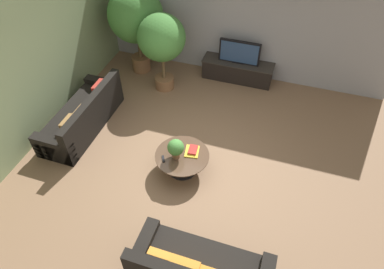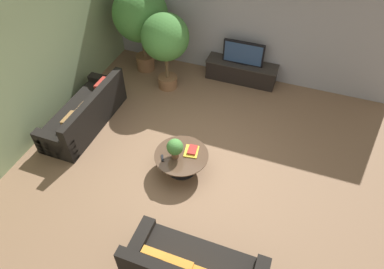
# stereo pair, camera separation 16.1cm
# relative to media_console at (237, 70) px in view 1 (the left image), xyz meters

# --- Properties ---
(ground_plane) EXTENTS (24.00, 24.00, 0.00)m
(ground_plane) POSITION_rel_media_console_xyz_m (-0.22, -2.94, -0.26)
(ground_plane) COLOR brown
(back_wall_stone) EXTENTS (7.40, 0.12, 3.00)m
(back_wall_stone) POSITION_rel_media_console_xyz_m (-0.22, 0.32, 1.24)
(back_wall_stone) COLOR #939399
(back_wall_stone) RESTS_ON ground
(side_wall_left) EXTENTS (0.12, 7.40, 3.00)m
(side_wall_left) POSITION_rel_media_console_xyz_m (-3.48, -2.74, 1.24)
(side_wall_left) COLOR gray
(side_wall_left) RESTS_ON ground
(media_console) EXTENTS (1.74, 0.50, 0.49)m
(media_console) POSITION_rel_media_console_xyz_m (0.00, 0.00, 0.00)
(media_console) COLOR black
(media_console) RESTS_ON ground
(television) EXTENTS (0.98, 0.13, 0.57)m
(television) POSITION_rel_media_console_xyz_m (-0.00, -0.00, 0.51)
(television) COLOR black
(television) RESTS_ON media_console
(coffee_table) EXTENTS (1.01, 1.01, 0.41)m
(coffee_table) POSITION_rel_media_console_xyz_m (-0.32, -3.20, 0.03)
(coffee_table) COLOR black
(coffee_table) RESTS_ON ground
(couch_by_wall) EXTENTS (0.84, 2.18, 0.84)m
(couch_by_wall) POSITION_rel_media_console_xyz_m (-2.71, -2.73, 0.03)
(couch_by_wall) COLOR black
(couch_by_wall) RESTS_ON ground
(potted_palm_tall) EXTENTS (1.30, 1.30, 2.13)m
(potted_palm_tall) POSITION_rel_media_console_xyz_m (-2.45, -0.36, 1.18)
(potted_palm_tall) COLOR brown
(potted_palm_tall) RESTS_ON ground
(potted_palm_corner) EXTENTS (1.07, 1.07, 1.86)m
(potted_palm_corner) POSITION_rel_media_console_xyz_m (-1.60, -0.88, 1.02)
(potted_palm_corner) COLOR brown
(potted_palm_corner) RESTS_ON ground
(potted_plant_tabletop) EXTENTS (0.30, 0.30, 0.40)m
(potted_plant_tabletop) POSITION_rel_media_console_xyz_m (-0.41, -3.27, 0.39)
(potted_plant_tabletop) COLOR brown
(potted_plant_tabletop) RESTS_ON coffee_table
(book_stack) EXTENTS (0.30, 0.34, 0.06)m
(book_stack) POSITION_rel_media_console_xyz_m (-0.17, -3.06, 0.18)
(book_stack) COLOR gold
(book_stack) RESTS_ON coffee_table
(remote_black) EXTENTS (0.11, 0.16, 0.02)m
(remote_black) POSITION_rel_media_console_xyz_m (-0.61, -3.41, 0.16)
(remote_black) COLOR black
(remote_black) RESTS_ON coffee_table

